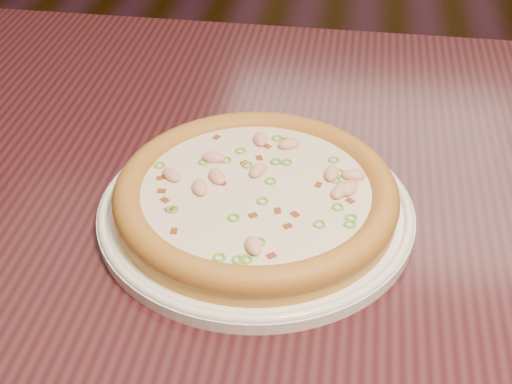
# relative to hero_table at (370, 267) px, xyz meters

# --- Properties ---
(ground) EXTENTS (9.00, 9.00, 0.00)m
(ground) POSITION_rel_hero_table_xyz_m (0.11, 0.70, -0.65)
(ground) COLOR black
(hero_table) EXTENTS (1.20, 0.80, 0.75)m
(hero_table) POSITION_rel_hero_table_xyz_m (0.00, 0.00, 0.00)
(hero_table) COLOR black
(hero_table) RESTS_ON ground
(plate) EXTENTS (0.31, 0.31, 0.02)m
(plate) POSITION_rel_hero_table_xyz_m (-0.12, -0.05, 0.11)
(plate) COLOR white
(plate) RESTS_ON hero_table
(pizza) EXTENTS (0.28, 0.28, 0.03)m
(pizza) POSITION_rel_hero_table_xyz_m (-0.12, -0.05, 0.13)
(pizza) COLOR gold
(pizza) RESTS_ON plate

